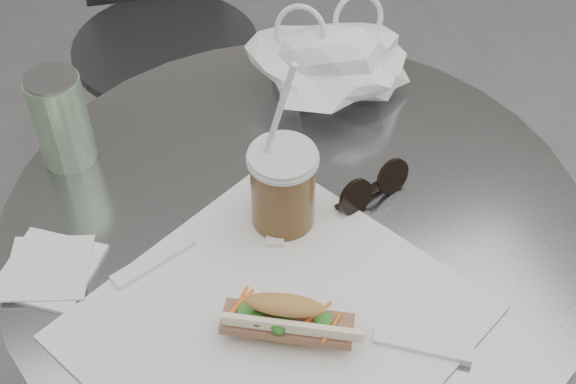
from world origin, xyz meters
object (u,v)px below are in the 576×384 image
object	(u,v)px
cafe_table	(294,336)
sunglasses	(373,188)
drink_can	(61,119)
chair_far	(170,84)
banh_mi	(287,320)
iced_coffee	(283,187)

from	to	relation	value
cafe_table	sunglasses	distance (m)	0.31
cafe_table	sunglasses	bearing A→B (deg)	-2.74
drink_can	chair_far	bearing A→B (deg)	67.49
banh_mi	drink_can	distance (m)	0.42
sunglasses	drink_can	world-z (taller)	drink_can
iced_coffee	drink_can	size ratio (longest dim) A/B	1.83
chair_far	sunglasses	xyz separation A→B (m)	(0.11, -0.82, 0.42)
chair_far	iced_coffee	size ratio (longest dim) A/B	3.00
chair_far	drink_can	size ratio (longest dim) A/B	5.48
sunglasses	drink_can	bearing A→B (deg)	132.71
sunglasses	drink_can	size ratio (longest dim) A/B	0.82
cafe_table	iced_coffee	size ratio (longest dim) A/B	3.00
cafe_table	drink_can	distance (m)	0.48
cafe_table	chair_far	size ratio (longest dim) A/B	1.00
chair_far	sunglasses	bearing A→B (deg)	105.38
banh_mi	sunglasses	world-z (taller)	banh_mi
cafe_table	chair_far	distance (m)	0.83
iced_coffee	sunglasses	world-z (taller)	iced_coffee
banh_mi	sunglasses	size ratio (longest dim) A/B	1.67
cafe_table	drink_can	xyz separation A→B (m)	(-0.25, 0.21, 0.34)
chair_far	banh_mi	distance (m)	1.08
sunglasses	iced_coffee	bearing A→B (deg)	162.00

